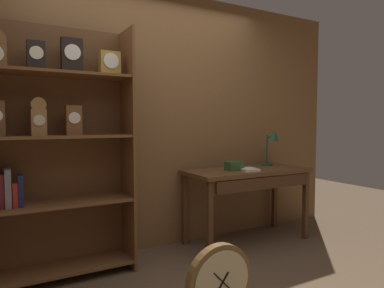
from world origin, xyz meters
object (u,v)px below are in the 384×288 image
object	(u,v)px
desk_lamp	(273,141)
round_clock_large	(220,282)
toolbox_small	(234,166)
bookshelf	(50,146)
open_repair_manual	(248,169)
workbench	(248,178)

from	to	relation	value
desk_lamp	round_clock_large	size ratio (longest dim) A/B	0.83
desk_lamp	toolbox_small	distance (m)	0.68
bookshelf	open_repair_manual	world-z (taller)	bookshelf
bookshelf	desk_lamp	xyz separation A→B (m)	(2.38, 0.03, -0.02)
workbench	toolbox_small	bearing A→B (deg)	177.52
bookshelf	workbench	world-z (taller)	bookshelf
bookshelf	desk_lamp	bearing A→B (deg)	0.66
desk_lamp	toolbox_small	xyz separation A→B (m)	(-0.62, -0.11, -0.24)
workbench	round_clock_large	xyz separation A→B (m)	(-1.09, -1.08, -0.43)
toolbox_small	open_repair_manual	xyz separation A→B (m)	(0.12, -0.09, -0.03)
bookshelf	open_repair_manual	distance (m)	1.90
desk_lamp	workbench	bearing A→B (deg)	-164.50
toolbox_small	round_clock_large	size ratio (longest dim) A/B	0.32
desk_lamp	round_clock_large	bearing A→B (deg)	-141.78
workbench	open_repair_manual	distance (m)	0.15
toolbox_small	desk_lamp	bearing A→B (deg)	10.38
toolbox_small	round_clock_large	xyz separation A→B (m)	(-0.90, -1.09, -0.57)
workbench	toolbox_small	distance (m)	0.23
desk_lamp	round_clock_large	xyz separation A→B (m)	(-1.53, -1.20, -0.81)
bookshelf	desk_lamp	size ratio (longest dim) A/B	4.94
bookshelf	open_repair_manual	bearing A→B (deg)	-5.33
bookshelf	workbench	distance (m)	1.98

